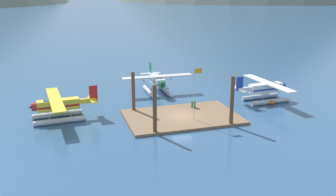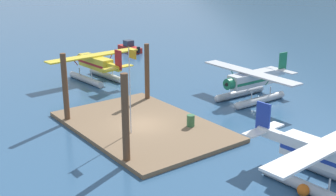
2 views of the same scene
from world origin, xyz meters
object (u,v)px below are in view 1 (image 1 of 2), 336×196
Objects in this scene: seaplane_white_stbd_fwd at (266,90)px; seaplane_silver_bow_centre at (157,83)px; seaplane_yellow_port_fwd at (58,107)px; fuel_drum at (193,104)px; flagpole at (195,87)px; mooring_buoy at (272,102)px.

seaplane_white_stbd_fwd is 1.01× the size of seaplane_silver_bow_centre.
fuel_drum is at bearing -3.37° from seaplane_yellow_port_fwd.
fuel_drum is 9.24m from seaplane_silver_bow_centre.
seaplane_yellow_port_fwd reaches higher than fuel_drum.
seaplane_silver_bow_centre is at bearing 93.86° from flagpole.
seaplane_white_stbd_fwd is (10.77, 0.47, 0.84)m from fuel_drum.
fuel_drum reaches higher than mooring_buoy.
flagpole is at bearing -86.14° from seaplane_silver_bow_centre.
seaplane_yellow_port_fwd is at bearing -150.98° from seaplane_silver_bow_centre.
seaplane_yellow_port_fwd is at bearing 178.94° from seaplane_white_stbd_fwd.
mooring_buoy is 27.59m from seaplane_yellow_port_fwd.
flagpole is 5.61m from fuel_drum.
fuel_drum is at bearing -75.25° from seaplane_silver_bow_centre.
mooring_buoy is (12.30, 3.01, -3.82)m from flagpole.
seaplane_yellow_port_fwd is (-15.17, 5.18, -2.57)m from flagpole.
seaplane_yellow_port_fwd is at bearing 176.63° from fuel_drum.
seaplane_silver_bow_centre is at bearing 147.26° from seaplane_white_stbd_fwd.
mooring_buoy is at bearing 13.73° from flagpole.
mooring_buoy is (10.84, -1.20, -0.41)m from fuel_drum.
mooring_buoy is 2.08m from seaplane_white_stbd_fwd.
seaplane_silver_bow_centre is at bearing 29.02° from seaplane_yellow_port_fwd.
flagpole is 13.39m from seaplane_silver_bow_centre.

